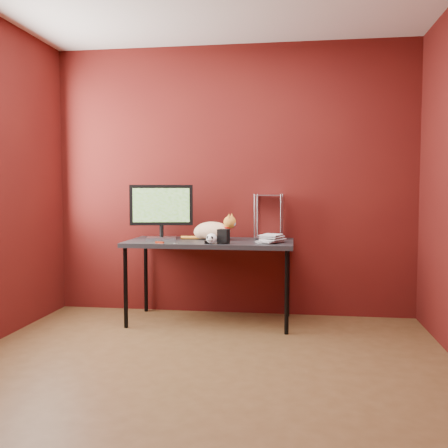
# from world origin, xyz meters

# --- Properties ---
(room) EXTENTS (3.52, 3.52, 2.61)m
(room) POSITION_xyz_m (0.00, 0.00, 1.45)
(room) COLOR #51371B
(room) RESTS_ON ground
(desk) EXTENTS (1.50, 0.70, 0.75)m
(desk) POSITION_xyz_m (-0.15, 1.37, 0.70)
(desk) COLOR black
(desk) RESTS_ON ground
(monitor) EXTENTS (0.58, 0.24, 0.51)m
(monitor) POSITION_xyz_m (-0.62, 1.43, 1.03)
(monitor) COLOR #A4A4A8
(monitor) RESTS_ON desk
(cat) EXTENTS (0.53, 0.29, 0.25)m
(cat) POSITION_xyz_m (-0.14, 1.44, 0.84)
(cat) COLOR orange
(cat) RESTS_ON desk
(skull_mug) EXTENTS (0.09, 0.10, 0.09)m
(skull_mug) POSITION_xyz_m (-0.09, 1.09, 0.80)
(skull_mug) COLOR white
(skull_mug) RESTS_ON desk
(speaker) EXTENTS (0.11, 0.11, 0.13)m
(speaker) POSITION_xyz_m (0.01, 1.13, 0.81)
(speaker) COLOR black
(speaker) RESTS_ON desk
(book_stack) EXTENTS (0.25, 0.26, 0.85)m
(book_stack) POSITION_xyz_m (0.34, 1.31, 1.17)
(book_stack) COLOR beige
(book_stack) RESTS_ON desk
(wire_rack) EXTENTS (0.26, 0.21, 0.42)m
(wire_rack) POSITION_xyz_m (0.37, 1.63, 0.96)
(wire_rack) COLOR #A4A4A8
(wire_rack) RESTS_ON desk
(pocket_knife) EXTENTS (0.08, 0.05, 0.02)m
(pocket_knife) POSITION_xyz_m (-0.54, 1.08, 0.76)
(pocket_knife) COLOR #99220B
(pocket_knife) RESTS_ON desk
(black_gadget) EXTENTS (0.06, 0.04, 0.03)m
(black_gadget) POSITION_xyz_m (-0.12, 1.10, 0.76)
(black_gadget) COLOR black
(black_gadget) RESTS_ON desk
(washer) EXTENTS (0.04, 0.04, 0.00)m
(washer) POSITION_xyz_m (-0.40, 1.08, 0.75)
(washer) COLOR #A4A4A8
(washer) RESTS_ON desk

